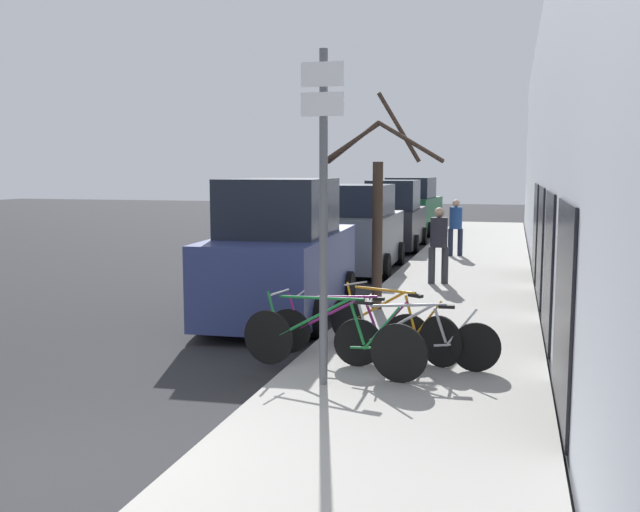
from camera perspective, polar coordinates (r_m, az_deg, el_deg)
ground_plane at (r=16.68m, az=2.12°, el=-2.16°), size 80.00×80.00×0.00m
sidewalk_curb at (r=19.05m, az=11.68°, el=-0.94°), size 3.20×32.00×0.15m
building_facade at (r=18.78m, az=17.29°, el=8.41°), size 0.23×32.00×6.50m
signpost at (r=8.06m, az=0.27°, el=4.16°), size 0.49×0.12×3.81m
bicycle_0 at (r=8.76m, az=0.86°, el=-6.75°), size 2.43×0.62×0.97m
bicycle_1 at (r=9.02m, az=7.70°, el=-6.70°), size 2.07×0.44×0.85m
bicycle_2 at (r=9.55m, az=2.17°, el=-5.88°), size 2.21×0.44×0.84m
bicycle_3 at (r=9.67m, az=5.69°, el=-5.60°), size 1.99×1.30×0.91m
parked_car_0 at (r=12.61m, az=-3.03°, el=0.01°), size 2.27×4.78×2.48m
parked_car_1 at (r=18.51m, az=3.10°, el=1.96°), size 2.11×4.47×2.25m
parked_car_2 at (r=23.93m, az=5.93°, el=3.03°), size 2.04×4.79×2.29m
parked_car_3 at (r=29.58m, az=7.33°, el=3.80°), size 2.27×4.48×2.32m
pedestrian_near at (r=15.72m, az=9.48°, el=1.29°), size 0.43×0.37×1.67m
pedestrian_far at (r=20.93m, az=10.80°, el=2.57°), size 0.42×0.36×1.63m
street_tree at (r=12.69m, az=4.61°, el=3.60°), size 2.40×1.36×3.83m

